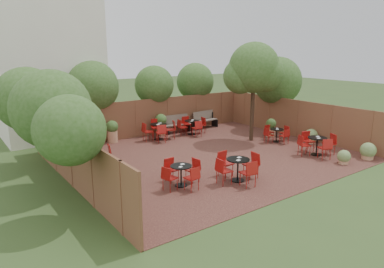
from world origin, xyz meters
TOP-DOWN VIEW (x-y plane):
  - ground at (0.00, 0.00)m, footprint 80.00×80.00m
  - courtyard_paving at (0.00, 0.00)m, footprint 12.00×10.00m
  - fence_back at (0.00, 5.00)m, footprint 12.00×0.08m
  - fence_left at (-6.00, 0.00)m, footprint 0.08×10.00m
  - fence_right at (6.00, 0.00)m, footprint 0.08×10.00m
  - neighbour_building at (-4.50, 8.00)m, footprint 5.00×4.00m
  - overhang_foliage at (-1.20, 3.00)m, footprint 15.83×10.44m
  - courtyard_tree at (3.46, 0.85)m, footprint 2.70×2.60m
  - park_bench_left at (1.34, 4.63)m, footprint 1.63×0.65m
  - park_bench_right at (3.34, 4.63)m, footprint 1.66×0.70m
  - bistro_tables at (0.16, 0.19)m, footprint 10.43×8.47m
  - planters at (-1.25, 4.00)m, footprint 11.06×4.48m
  - low_shrubs at (5.07, -3.11)m, footprint 2.31×3.75m

SIDE VIEW (x-z plane):
  - ground at x=0.00m, z-range 0.00..0.00m
  - courtyard_paving at x=0.00m, z-range 0.00..0.02m
  - low_shrubs at x=5.07m, z-range -0.01..0.71m
  - bistro_tables at x=0.16m, z-range -0.01..0.95m
  - park_bench_left at x=1.34m, z-range 0.03..1.02m
  - park_bench_right at x=3.34m, z-range 0.03..1.03m
  - planters at x=-1.25m, z-range 0.04..1.21m
  - fence_back at x=0.00m, z-range 0.00..2.00m
  - fence_left at x=-6.00m, z-range 0.00..2.00m
  - fence_right at x=6.00m, z-range 0.00..2.00m
  - overhang_foliage at x=-1.20m, z-range 1.36..4.13m
  - courtyard_tree at x=3.46m, z-range 1.09..6.07m
  - neighbour_building at x=-4.50m, z-range 0.00..8.00m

